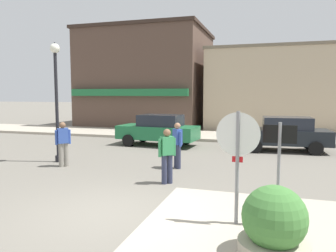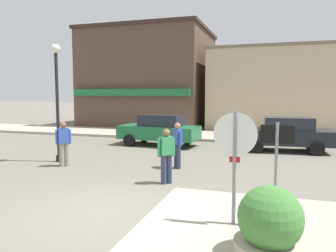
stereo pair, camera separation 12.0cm
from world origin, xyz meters
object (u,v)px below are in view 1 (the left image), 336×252
Objects in this scene: parked_car_nearest at (159,130)px; parked_car_second at (284,133)px; pedestrian_crossing_near at (63,143)px; stop_sign at (238,153)px; pedestrian_kerb_side at (177,144)px; planter at (274,228)px; lamp_post at (56,85)px; pedestrian_crossing_far at (167,154)px; one_way_sign at (279,163)px.

parked_car_nearest is 1.00× the size of parked_car_second.
parked_car_second is at bearing 36.58° from pedestrian_crossing_near.
pedestrian_kerb_side is at bearing 117.63° from stop_sign.
lamp_post is at bearing 144.91° from planter.
pedestrian_kerb_side is (2.27, -4.62, 0.06)m from parked_car_nearest.
parked_car_nearest is at bearing 117.49° from planter.
lamp_post is at bearing -148.85° from parked_car_second.
stop_sign is at bearing -30.45° from pedestrian_crossing_near.
lamp_post reaches higher than planter.
planter is 6.61m from pedestrian_kerb_side.
parked_car_nearest is 6.00m from parked_car_second.
pedestrian_crossing_far reaches higher than parked_car_nearest.
parked_car_nearest is 5.82m from pedestrian_crossing_near.
parked_car_nearest is (-5.42, 10.42, 0.25)m from planter.
one_way_sign reaches higher than pedestrian_crossing_far.
lamp_post is 2.82× the size of pedestrian_crossing_near.
stop_sign is 8.57m from lamp_post.
pedestrian_crossing_near is (-7.23, 3.67, -0.46)m from one_way_sign.
parked_car_nearest is at bearing 63.79° from lamp_post.
planter is at bearing -62.51° from parked_car_nearest.
one_way_sign reaches higher than parked_car_nearest.
stop_sign is at bearing -169.50° from one_way_sign.
lamp_post is 2.29m from pedestrian_crossing_near.
parked_car_second is 2.55× the size of pedestrian_crossing_near.
pedestrian_crossing_far is at bearing 129.15° from stop_sign.
pedestrian_crossing_near and pedestrian_kerb_side have the same top height.
stop_sign is 0.51× the size of lamp_post.
parked_car_nearest is 2.56× the size of pedestrian_crossing_far.
pedestrian_crossing_far is at bearing -13.93° from pedestrian_crossing_near.
lamp_post is (-7.17, 4.46, 1.44)m from stop_sign.
pedestrian_kerb_side is at bearing -63.88° from parked_car_nearest.
pedestrian_crossing_far is 1.00× the size of pedestrian_kerb_side.
stop_sign is 9.65m from parked_car_second.
pedestrian_crossing_far is (-2.25, 2.76, -0.65)m from stop_sign.
stop_sign is at bearing 122.57° from planter.
stop_sign is at bearing -62.37° from pedestrian_kerb_side.
planter is at bearing -93.83° from one_way_sign.
lamp_post reaches higher than pedestrian_crossing_near.
stop_sign is at bearing -50.85° from pedestrian_crossing_far.
parked_car_nearest and parked_car_second have the same top height.
pedestrian_kerb_side is at bearing 125.02° from one_way_sign.
stop_sign is 1.43× the size of pedestrian_crossing_near.
one_way_sign is 1.30× the size of pedestrian_kerb_side.
lamp_post is at bearing -116.21° from parked_car_nearest.
one_way_sign is 1.30× the size of pedestrian_crossing_near.
pedestrian_crossing_near is at bearing 166.07° from pedestrian_crossing_far.
pedestrian_crossing_near is (-7.73, -5.74, 0.06)m from parked_car_second.
lamp_post is 1.11× the size of parked_car_second.
pedestrian_crossing_far is at bearing -19.06° from lamp_post.
one_way_sign is 5.65m from pedestrian_kerb_side.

